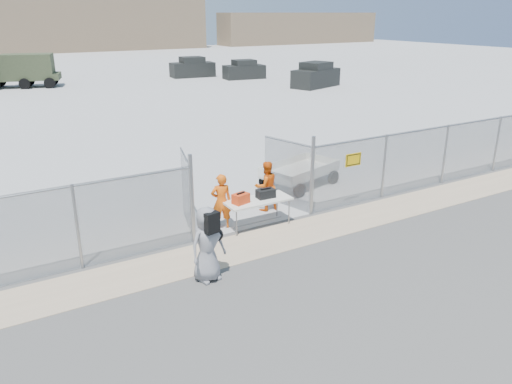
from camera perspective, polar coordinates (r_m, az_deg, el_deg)
ground at (r=13.29m, az=4.40°, el=-7.00°), size 160.00×160.00×0.00m
tarmac_inside at (r=52.48m, az=-23.18°, el=11.73°), size 160.00×80.00×0.01m
dirt_strip at (r=14.03m, az=2.07°, el=-5.40°), size 44.00×1.60×0.01m
distant_hills at (r=88.50m, az=-23.81°, el=17.28°), size 140.00×6.00×9.00m
chain_link_fence at (r=14.40m, az=0.00°, el=0.00°), size 40.00×0.20×2.20m
folding_table at (r=14.70m, az=0.20°, el=-2.40°), size 1.99×0.84×0.84m
orange_bag at (r=14.22m, az=-1.75°, el=-0.75°), size 0.52×0.41×0.29m
black_duffel at (r=14.65m, az=1.11°, el=-0.17°), size 0.55×0.34×0.26m
security_worker_left at (r=14.46m, az=-3.99°, el=-1.09°), size 0.69×0.53×1.67m
security_worker_right at (r=15.79m, az=1.17°, el=0.68°), size 0.83×0.67×1.62m
visitor at (r=11.70m, az=-5.58°, el=-5.95°), size 0.99×0.74×1.83m
utility_trailer at (r=18.27m, az=4.99°, el=2.10°), size 4.06×2.85×0.89m
military_truck at (r=47.28m, az=-25.09°, el=12.43°), size 6.13×3.68×2.75m
parked_vehicle_near at (r=48.89m, az=-1.37°, el=13.81°), size 4.01×2.14×1.74m
parked_vehicle_mid at (r=50.69m, az=-7.28°, el=13.96°), size 4.34×2.27×1.89m
parked_vehicle_far at (r=43.56m, az=6.85°, el=13.14°), size 4.93×3.40×2.04m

